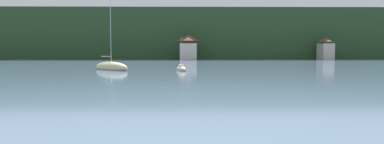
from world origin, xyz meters
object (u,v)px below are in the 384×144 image
at_px(shore_building_west, 188,48).
at_px(sailboat_far_3, 181,69).
at_px(shore_building_westcentral, 325,49).
at_px(sailboat_far_4, 111,67).

bearing_deg(shore_building_west, sailboat_far_3, -91.47).
height_order(shore_building_west, shore_building_westcentral, shore_building_west).
xyz_separation_m(shore_building_west, sailboat_far_4, (-13.59, -51.88, -3.49)).
bearing_deg(sailboat_far_3, sailboat_far_4, 65.68).
distance_m(shore_building_west, sailboat_far_4, 53.74).
bearing_deg(shore_building_westcentral, shore_building_west, -179.78).
height_order(shore_building_westcentral, sailboat_far_4, sailboat_far_4).
bearing_deg(sailboat_far_3, shore_building_westcentral, -57.29).
xyz_separation_m(shore_building_west, shore_building_westcentral, (45.63, 0.17, -0.44)).
bearing_deg(sailboat_far_4, shore_building_west, 114.83).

